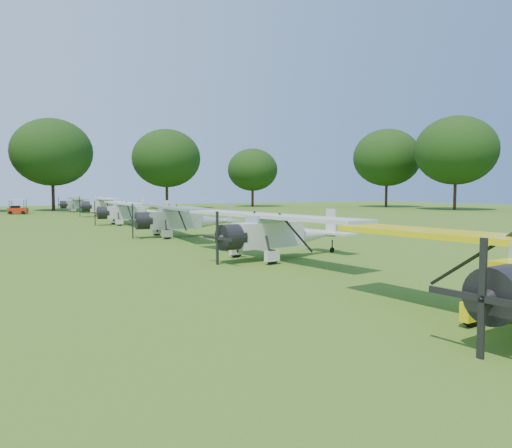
# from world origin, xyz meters

# --- Properties ---
(ground) EXTENTS (160.00, 160.00, 0.00)m
(ground) POSITION_xyz_m (0.00, 0.00, 0.00)
(ground) COLOR #335816
(ground) RESTS_ON ground
(tree_belt) EXTENTS (137.36, 130.27, 14.52)m
(tree_belt) POSITION_xyz_m (3.57, 0.16, 8.03)
(tree_belt) COLOR black
(tree_belt) RESTS_ON ground
(aircraft_3) EXTENTS (6.85, 10.86, 2.13)m
(aircraft_3) POSITION_xyz_m (0.61, 0.09, 1.25)
(aircraft_3) COLOR silver
(aircraft_3) RESTS_ON ground
(aircraft_4) EXTENTS (6.86, 10.93, 2.15)m
(aircraft_4) POSITION_xyz_m (0.44, 11.55, 1.26)
(aircraft_4) COLOR silver
(aircraft_4) RESTS_ON ground
(aircraft_5) EXTENTS (6.59, 10.47, 2.07)m
(aircraft_5) POSITION_xyz_m (0.42, 24.03, 1.21)
(aircraft_5) COLOR silver
(aircraft_5) RESTS_ON ground
(aircraft_6) EXTENTS (7.20, 11.47, 2.25)m
(aircraft_6) POSITION_xyz_m (1.66, 37.46, 1.32)
(aircraft_6) COLOR silver
(aircraft_6) RESTS_ON ground
(aircraft_7) EXTENTS (6.35, 10.07, 1.99)m
(aircraft_7) POSITION_xyz_m (0.75, 50.84, 1.17)
(aircraft_7) COLOR silver
(aircraft_7) RESTS_ON ground
(golf_cart) EXTENTS (2.36, 1.83, 1.78)m
(golf_cart) POSITION_xyz_m (-7.15, 47.84, 0.60)
(golf_cart) COLOR #AB280C
(golf_cart) RESTS_ON ground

